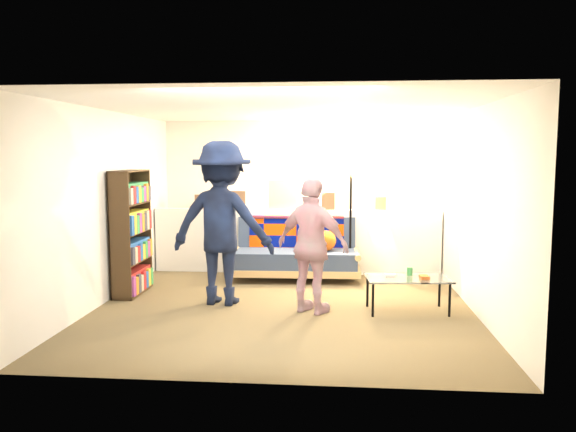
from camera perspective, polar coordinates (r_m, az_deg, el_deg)
The scene contains 10 objects.
ground at distance 7.11m, azimuth -0.28°, elevation -8.80°, with size 5.00×5.00×0.00m, color brown.
room_shell at distance 7.34m, azimuth 0.05°, elevation 4.89°, with size 4.60×5.05×2.45m.
half_wall_ledge at distance 8.77m, azimuth 0.80°, elevation -2.57°, with size 4.45×0.15×1.00m, color silver.
ledge_decor at distance 8.69m, azimuth -0.70°, elevation 1.85°, with size 2.97×0.02×0.45m.
futon_sofa at distance 8.42m, azimuth 0.93°, elevation -3.79°, with size 1.91×0.97×0.81m.
bookshelf at distance 7.72m, azimuth -15.65°, elevation -2.02°, with size 0.27×0.82×1.64m.
coffee_table at distance 6.79m, azimuth 12.11°, elevation -6.34°, with size 1.02×0.62×0.51m.
floor_lamp at distance 8.49m, azimuth 6.45°, elevation 1.58°, with size 0.37×0.29×1.64m.
person_left at distance 6.96m, azimuth -6.72°, elevation -0.72°, with size 1.30×0.75×2.01m, color black.
person_right at distance 6.52m, azimuth 2.51°, elevation -3.03°, with size 0.93×0.39×1.59m, color pink.
Camera 1 is at (0.63, -6.84, 1.86)m, focal length 35.00 mm.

